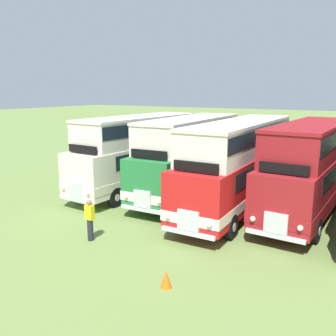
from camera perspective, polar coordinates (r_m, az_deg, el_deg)
ground_plane at (r=19.54m, az=15.57°, el=-6.41°), size 200.00×200.00×0.00m
bus_first_in_row at (r=22.36m, az=-4.58°, el=2.82°), size 3.11×10.15×4.49m
bus_second_in_row at (r=21.12m, az=3.44°, el=2.29°), size 2.94×10.21×4.49m
bus_third_in_row at (r=19.16m, az=11.09°, el=1.11°), size 2.74×11.53×4.49m
bus_fourth_in_row at (r=19.01m, az=21.08°, el=0.41°), size 2.93×10.08×4.49m
cone_near_end at (r=11.89m, az=-0.28°, el=-16.84°), size 0.36×0.36×0.58m
marshal_person at (r=15.34m, az=-12.02°, el=-7.84°), size 0.36×0.24×1.73m
rope_fence_line at (r=30.06m, az=21.36°, el=0.89°), size 22.38×0.08×1.05m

